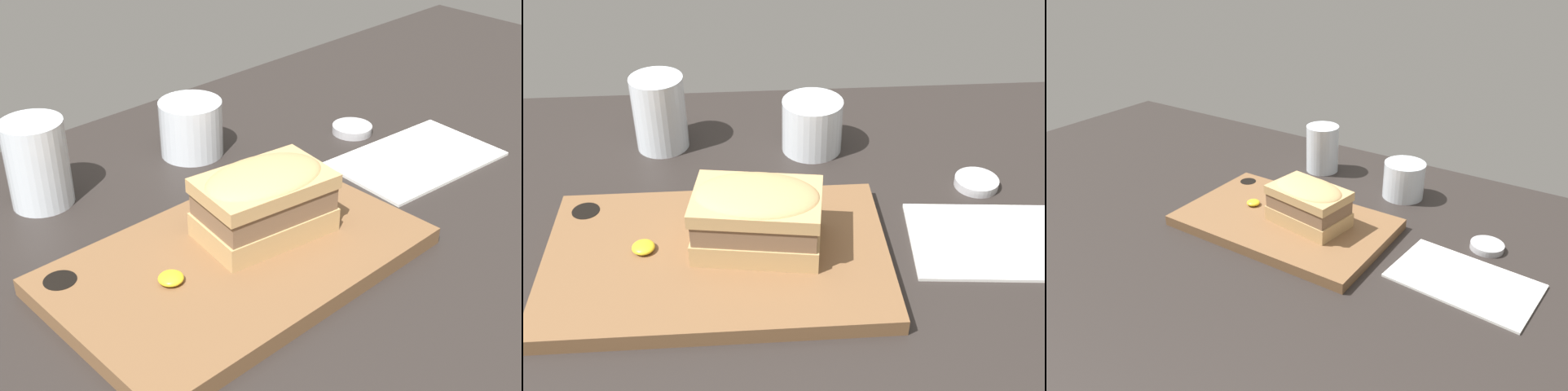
{
  "view_description": "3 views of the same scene",
  "coord_description": "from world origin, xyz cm",
  "views": [
    {
      "loc": [
        -44.88,
        -39.92,
        45.83
      ],
      "look_at": [
        0.4,
        7.76,
        6.88
      ],
      "focal_mm": 50.0,
      "sensor_mm": 36.0,
      "label": 1
    },
    {
      "loc": [
        -1.94,
        -48.39,
        50.2
      ],
      "look_at": [
        1.9,
        7.17,
        9.3
      ],
      "focal_mm": 45.0,
      "sensor_mm": 36.0,
      "label": 2
    },
    {
      "loc": [
        41.6,
        -59.19,
        48.65
      ],
      "look_at": [
        -1.76,
        6.44,
        8.73
      ],
      "focal_mm": 35.0,
      "sensor_mm": 36.0,
      "label": 3
    }
  ],
  "objects": [
    {
      "name": "napkin",
      "position": [
        26.79,
        6.39,
        2.2
      ],
      "size": [
        22.12,
        14.88,
        0.4
      ],
      "rotation": [
        0.0,
        0.0,
        -0.09
      ],
      "color": "white",
      "rests_on": "dining_table"
    },
    {
      "name": "sandwich",
      "position": [
        -1.02,
        5.78,
        7.99
      ],
      "size": [
        14.5,
        10.28,
        7.68
      ],
      "rotation": [
        0.0,
        0.0,
        -0.15
      ],
      "color": "tan",
      "rests_on": "serving_board"
    },
    {
      "name": "wine_glass",
      "position": [
        7.15,
        27.93,
        5.34
      ],
      "size": [
        8.16,
        8.16,
        7.26
      ],
      "color": "silver",
      "rests_on": "dining_table"
    },
    {
      "name": "dining_table",
      "position": [
        0.0,
        0.0,
        1.0
      ],
      "size": [
        177.85,
        91.08,
        2.0
      ],
      "color": "#282321",
      "rests_on": "ground"
    },
    {
      "name": "mustard_dollop",
      "position": [
        -13.32,
        5.6,
        4.35
      ],
      "size": [
        2.47,
        2.47,
        0.99
      ],
      "color": "gold",
      "rests_on": "serving_board"
    },
    {
      "name": "serving_board",
      "position": [
        -5.6,
        4.94,
        2.93
      ],
      "size": [
        36.96,
        22.84,
        1.9
      ],
      "color": "brown",
      "rests_on": "dining_table"
    },
    {
      "name": "condiment_dish",
      "position": [
        27.08,
        17.47,
        2.56
      ],
      "size": [
        5.48,
        5.48,
        1.12
      ],
      "color": "#B2B2B7",
      "rests_on": "dining_table"
    },
    {
      "name": "water_glass",
      "position": [
        -13.32,
        30.05,
        6.49
      ],
      "size": [
        7.11,
        7.11,
        10.34
      ],
      "color": "silver",
      "rests_on": "dining_table"
    }
  ]
}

